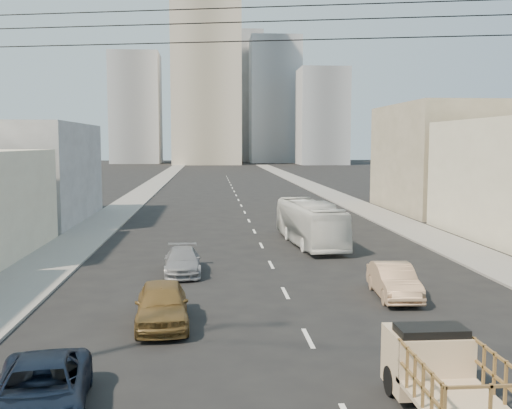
{
  "coord_description": "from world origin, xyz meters",
  "views": [
    {
      "loc": [
        -3.2,
        -11.02,
        6.44
      ],
      "look_at": [
        -1.01,
        17.29,
        3.5
      ],
      "focal_mm": 42.0,
      "sensor_mm": 36.0,
      "label": 1
    }
  ],
  "objects": [
    {
      "name": "sidewalk_left",
      "position": [
        -11.75,
        70.0,
        0.06
      ],
      "size": [
        3.5,
        180.0,
        0.12
      ],
      "primitive_type": "cube",
      "color": "gray",
      "rests_on": "ground"
    },
    {
      "name": "sidewalk_right",
      "position": [
        11.75,
        70.0,
        0.06
      ],
      "size": [
        3.5,
        180.0,
        0.12
      ],
      "primitive_type": "cube",
      "color": "gray",
      "rests_on": "ground"
    },
    {
      "name": "lane_dashes",
      "position": [
        0.0,
        53.0,
        0.01
      ],
      "size": [
        0.15,
        104.0,
        0.01
      ],
      "color": "silver",
      "rests_on": "ground"
    },
    {
      "name": "flatbed_pickup",
      "position": [
        2.25,
        2.2,
        1.09
      ],
      "size": [
        1.95,
        4.41,
        1.9
      ],
      "color": "tan",
      "rests_on": "ground"
    },
    {
      "name": "navy_pickup",
      "position": [
        -7.2,
        2.78,
        0.66
      ],
      "size": [
        2.82,
        4.98,
        1.31
      ],
      "primitive_type": "imported",
      "rotation": [
        0.0,
        0.0,
        0.14
      ],
      "color": "black",
      "rests_on": "ground"
    },
    {
      "name": "city_bus",
      "position": [
        3.1,
        26.1,
        1.39
      ],
      "size": [
        3.15,
        10.11,
        2.77
      ],
      "primitive_type": "imported",
      "rotation": [
        0.0,
        0.0,
        0.08
      ],
      "color": "silver",
      "rests_on": "ground"
    },
    {
      "name": "sedan_brown",
      "position": [
        -4.92,
        9.8,
        0.77
      ],
      "size": [
        2.14,
        4.64,
        1.54
      ],
      "primitive_type": "imported",
      "rotation": [
        0.0,
        0.0,
        0.07
      ],
      "color": "brown",
      "rests_on": "ground"
    },
    {
      "name": "sedan_tan",
      "position": [
        4.42,
        12.91,
        0.7
      ],
      "size": [
        1.75,
        4.36,
        1.41
      ],
      "primitive_type": "imported",
      "rotation": [
        0.0,
        0.0,
        -0.06
      ],
      "color": "tan",
      "rests_on": "ground"
    },
    {
      "name": "sedan_grey",
      "position": [
        -4.58,
        18.21,
        0.62
      ],
      "size": [
        1.95,
        4.38,
        1.25
      ],
      "primitive_type": "imported",
      "rotation": [
        0.0,
        0.0,
        0.05
      ],
      "color": "gray",
      "rests_on": "ground"
    },
    {
      "name": "overhead_wires",
      "position": [
        0.0,
        1.5,
        8.97
      ],
      "size": [
        23.01,
        5.02,
        0.72
      ],
      "color": "black",
      "rests_on": "ground"
    },
    {
      "name": "bldg_right_far",
      "position": [
        20.0,
        44.0,
        5.0
      ],
      "size": [
        12.0,
        16.0,
        10.0
      ],
      "primitive_type": "cube",
      "color": "gray",
      "rests_on": "ground"
    },
    {
      "name": "bldg_left_far",
      "position": [
        -19.5,
        39.0,
        4.0
      ],
      "size": [
        12.0,
        16.0,
        8.0
      ],
      "primitive_type": "cube",
      "color": "gray",
      "rests_on": "ground"
    },
    {
      "name": "high_rise_tower",
      "position": [
        -4.0,
        170.0,
        30.0
      ],
      "size": [
        20.0,
        20.0,
        60.0
      ],
      "primitive_type": "cube",
      "color": "tan",
      "rests_on": "ground"
    },
    {
      "name": "midrise_ne",
      "position": [
        18.0,
        185.0,
        20.0
      ],
      "size": [
        16.0,
        16.0,
        40.0
      ],
      "primitive_type": "cube",
      "color": "gray",
      "rests_on": "ground"
    },
    {
      "name": "midrise_nw",
      "position": [
        -26.0,
        180.0,
        17.0
      ],
      "size": [
        15.0,
        15.0,
        34.0
      ],
      "primitive_type": "cube",
      "color": "gray",
      "rests_on": "ground"
    },
    {
      "name": "midrise_back",
      "position": [
        6.0,
        200.0,
        22.0
      ],
      "size": [
        18.0,
        18.0,
        44.0
      ],
      "primitive_type": "cube",
      "color": "gray",
      "rests_on": "ground"
    },
    {
      "name": "midrise_east",
      "position": [
        30.0,
        165.0,
        14.0
      ],
      "size": [
        14.0,
        14.0,
        28.0
      ],
      "primitive_type": "cube",
      "color": "gray",
      "rests_on": "ground"
    }
  ]
}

